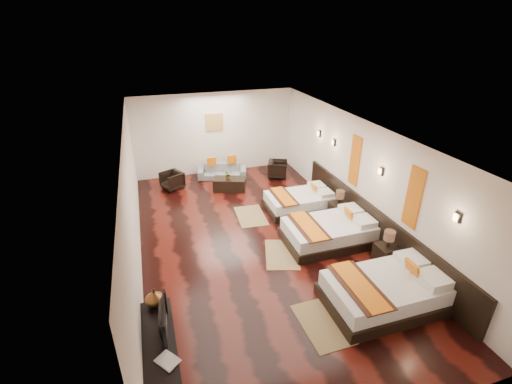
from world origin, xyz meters
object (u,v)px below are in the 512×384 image
object	(u,v)px
tv_console	(161,353)
armchair_left	(172,180)
figurine	(154,297)
armchair_right	(278,169)
bed_near	(386,291)
sofa	(222,171)
table_plant	(228,175)
nightstand_b	(338,209)
book	(161,367)
bed_far	(300,201)
tv	(159,319)
coffee_table	(229,184)
nightstand_a	(386,253)
bed_mid	(330,232)

from	to	relation	value
tv_console	armchair_left	world-z (taller)	armchair_left
figurine	armchair_right	world-z (taller)	figurine
bed_near	armchair_right	world-z (taller)	bed_near
sofa	table_plant	world-z (taller)	table_plant
sofa	armchair_right	size ratio (longest dim) A/B	2.55
nightstand_b	tv_console	bearing A→B (deg)	-146.56
book	table_plant	xyz separation A→B (m)	(2.53, 6.47, -0.02)
bed_near	book	distance (m)	4.25
sofa	armchair_left	distance (m)	1.78
figurine	sofa	xyz separation A→B (m)	(2.57, 6.26, -0.48)
figurine	armchair_left	distance (m)	5.94
bed_near	sofa	distance (m)	7.11
bed_far	table_plant	bearing A→B (deg)	132.11
nightstand_b	bed_far	bearing A→B (deg)	131.14
tv	sofa	bearing A→B (deg)	-14.93
coffee_table	nightstand_a	bearing A→B (deg)	-63.83
armchair_left	coffee_table	world-z (taller)	armchair_left
bed_mid	tv	world-z (taller)	tv
bed_near	armchair_right	xyz separation A→B (m)	(0.21, 6.38, -0.00)
bed_far	sofa	bearing A→B (deg)	119.12
bed_mid	coffee_table	world-z (taller)	bed_mid
armchair_left	bed_far	bearing A→B (deg)	27.40
bed_mid	coffee_table	size ratio (longest dim) A/B	2.17
tv_console	book	size ratio (longest dim) A/B	5.49
bed_mid	tv_console	size ratio (longest dim) A/B	1.21
bed_near	sofa	xyz separation A→B (m)	(-1.63, 6.92, -0.06)
armchair_right	figurine	bearing A→B (deg)	166.88
table_plant	tv	bearing A→B (deg)	-113.26
tv_console	coffee_table	world-z (taller)	tv_console
armchair_right	sofa	bearing A→B (deg)	98.09
tv_console	coffee_table	distance (m)	6.52
bed_mid	bed_far	xyz separation A→B (m)	(-0.00, 1.77, -0.04)
bed_near	sofa	size ratio (longest dim) A/B	1.38
sofa	armchair_right	bearing A→B (deg)	-2.48
bed_near	armchair_left	distance (m)	7.34
sofa	table_plant	distance (m)	1.12
armchair_right	coffee_table	size ratio (longest dim) A/B	0.64
bed_near	nightstand_b	xyz separation A→B (m)	(0.75, 3.15, 0.01)
armchair_right	tv	bearing A→B (deg)	169.88
book	table_plant	size ratio (longest dim) A/B	1.13
book	armchair_left	bearing A→B (deg)	83.33
bed_mid	sofa	bearing A→B (deg)	109.17
sofa	tv_console	bearing A→B (deg)	-96.15
tv_console	armchair_right	xyz separation A→B (m)	(4.41, 6.50, 0.02)
nightstand_a	coffee_table	distance (m)	5.39
tv	table_plant	size ratio (longest dim) A/B	2.81
nightstand_a	table_plant	world-z (taller)	nightstand_a
bed_far	coffee_table	size ratio (longest dim) A/B	1.90
sofa	bed_mid	bearing A→B (deg)	-56.93
bed_near	armchair_right	distance (m)	6.39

